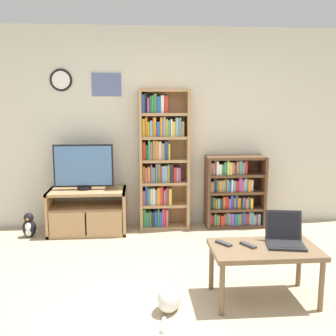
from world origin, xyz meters
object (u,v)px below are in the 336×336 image
(coffee_table, at_px, (264,253))
(bookshelf_tall, at_px, (161,160))
(laptop, at_px, (285,236))
(cat, at_px, (171,296))
(tv_stand, at_px, (88,211))
(penguin_figurine, at_px, (29,226))
(television, at_px, (84,167))
(remote_near_laptop, at_px, (248,245))
(remote_far_from_laptop, at_px, (224,243))
(bookshelf_short, at_px, (233,193))

(coffee_table, bearing_deg, bookshelf_tall, 110.09)
(laptop, relative_size, cat, 0.75)
(tv_stand, bearing_deg, cat, -65.85)
(penguin_figurine, bearing_deg, cat, -49.50)
(tv_stand, distance_m, television, 0.57)
(coffee_table, relative_size, penguin_figurine, 2.89)
(penguin_figurine, bearing_deg, laptop, -33.12)
(tv_stand, height_order, remote_near_laptop, tv_stand)
(bookshelf_tall, xyz_separation_m, remote_far_from_laptop, (0.41, -1.91, -0.43))
(tv_stand, bearing_deg, remote_near_laptop, -49.64)
(television, height_order, bookshelf_tall, bookshelf_tall)
(bookshelf_tall, xyz_separation_m, remote_near_laptop, (0.60, -1.97, -0.43))
(remote_near_laptop, distance_m, penguin_figurine, 2.85)
(bookshelf_short, bearing_deg, remote_far_from_laptop, -105.96)
(television, xyz_separation_m, coffee_table, (1.72, -1.90, -0.44))
(tv_stand, xyz_separation_m, remote_near_laptop, (1.55, -1.82, 0.19))
(laptop, relative_size, remote_far_from_laptop, 2.26)
(bookshelf_tall, relative_size, coffee_table, 2.04)
(laptop, bearing_deg, remote_near_laptop, -164.47)
(cat, bearing_deg, penguin_figurine, 161.26)
(television, height_order, bookshelf_short, television)
(tv_stand, height_order, laptop, laptop)
(bookshelf_short, relative_size, penguin_figurine, 3.09)
(coffee_table, bearing_deg, laptop, 17.85)
(bookshelf_short, height_order, remote_near_laptop, bookshelf_short)
(television, relative_size, penguin_figurine, 2.40)
(remote_far_from_laptop, bearing_deg, bookshelf_short, 38.86)
(tv_stand, distance_m, cat, 2.17)
(tv_stand, height_order, bookshelf_tall, bookshelf_tall)
(laptop, bearing_deg, tv_stand, 146.59)
(television, height_order, penguin_figurine, television)
(television, relative_size, bookshelf_short, 0.78)
(bookshelf_short, relative_size, remote_near_laptop, 5.92)
(bookshelf_tall, distance_m, cat, 2.26)
(remote_far_from_laptop, bearing_deg, bookshelf_tall, 66.78)
(bookshelf_tall, distance_m, laptop, 2.18)
(tv_stand, xyz_separation_m, remote_far_from_laptop, (1.35, -1.77, 0.19))
(bookshelf_short, relative_size, cat, 2.02)
(penguin_figurine, bearing_deg, remote_near_laptop, -37.18)
(bookshelf_short, height_order, cat, bookshelf_short)
(coffee_table, xyz_separation_m, penguin_figurine, (-2.38, 1.74, -0.27))
(tv_stand, bearing_deg, television, 131.52)
(coffee_table, distance_m, remote_far_from_laptop, 0.34)
(cat, bearing_deg, bookshelf_tall, 119.05)
(bookshelf_tall, relative_size, cat, 3.86)
(bookshelf_short, bearing_deg, cat, -115.65)
(bookshelf_short, xyz_separation_m, laptop, (-0.03, -1.93, 0.08))
(laptop, distance_m, remote_near_laptop, 0.33)
(laptop, bearing_deg, cat, -159.22)
(television, distance_m, penguin_figurine, 0.99)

